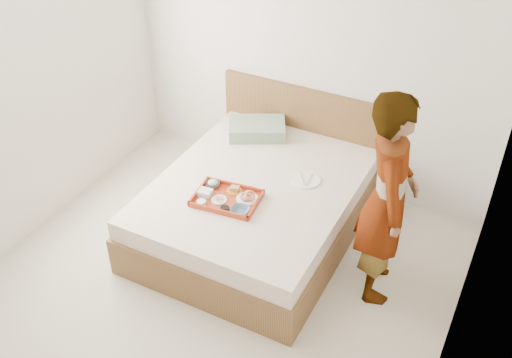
{
  "coord_description": "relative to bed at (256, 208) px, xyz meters",
  "views": [
    {
      "loc": [
        1.82,
        -2.51,
        3.47
      ],
      "look_at": [
        0.04,
        0.9,
        0.65
      ],
      "focal_mm": 41.75,
      "sensor_mm": 36.0,
      "label": 1
    }
  ],
  "objects": [
    {
      "name": "wall_back",
      "position": [
        0.01,
        1.0,
        1.04
      ],
      "size": [
        3.5,
        0.01,
        2.6
      ],
      "primitive_type": "cube",
      "color": "silver",
      "rests_on": "ground"
    },
    {
      "name": "wall_right",
      "position": [
        1.76,
        -1.0,
        1.04
      ],
      "size": [
        0.01,
        4.0,
        2.6
      ],
      "primitive_type": "cube",
      "color": "silver",
      "rests_on": "ground"
    },
    {
      "name": "headboard",
      "position": [
        0.0,
        0.97,
        0.21
      ],
      "size": [
        1.65,
        0.06,
        0.95
      ],
      "primitive_type": "cube",
      "color": "brown",
      "rests_on": "ground"
    },
    {
      "name": "bread_plate",
      "position": [
        -0.09,
        -0.2,
        0.28
      ],
      "size": [
        0.14,
        0.14,
        0.01
      ],
      "primitive_type": "cylinder",
      "rotation": [
        0.0,
        0.0,
        0.11
      ],
      "color": "orange",
      "rests_on": "tray"
    },
    {
      "name": "meat_plate",
      "position": [
        -0.15,
        -0.36,
        0.28
      ],
      "size": [
        0.14,
        0.14,
        0.01
      ],
      "primitive_type": "cylinder",
      "rotation": [
        0.0,
        0.0,
        0.11
      ],
      "color": "white",
      "rests_on": "tray"
    },
    {
      "name": "plastic_tub",
      "position": [
        -0.28,
        -0.35,
        0.3
      ],
      "size": [
        0.12,
        0.1,
        0.05
      ],
      "primitive_type": "cube",
      "rotation": [
        0.0,
        0.0,
        0.11
      ],
      "color": "silver",
      "rests_on": "tray"
    },
    {
      "name": "person",
      "position": [
        1.12,
        -0.13,
        0.59
      ],
      "size": [
        0.59,
        0.72,
        1.71
      ],
      "primitive_type": "imported",
      "rotation": [
        0.0,
        0.0,
        1.91
      ],
      "color": "white",
      "rests_on": "ground"
    },
    {
      "name": "dinner_plate",
      "position": [
        0.35,
        0.22,
        0.27
      ],
      "size": [
        0.31,
        0.31,
        0.01
      ],
      "primitive_type": "cylinder",
      "rotation": [
        0.0,
        0.0,
        0.27
      ],
      "color": "white",
      "rests_on": "bed"
    },
    {
      "name": "salad_bowl",
      "position": [
        -0.28,
        -0.22,
        0.3
      ],
      "size": [
        0.12,
        0.12,
        0.04
      ],
      "primitive_type": "imported",
      "rotation": [
        0.0,
        0.0,
        0.11
      ],
      "color": "#172A4E",
      "rests_on": "tray"
    },
    {
      "name": "cheese_round",
      "position": [
        -0.25,
        -0.46,
        0.29
      ],
      "size": [
        0.08,
        0.08,
        0.03
      ],
      "primitive_type": "cylinder",
      "rotation": [
        0.0,
        0.0,
        0.11
      ],
      "color": "white",
      "rests_on": "tray"
    },
    {
      "name": "prawn_plate",
      "position": [
        0.05,
        -0.25,
        0.28
      ],
      "size": [
        0.2,
        0.2,
        0.01
      ],
      "primitive_type": "cylinder",
      "rotation": [
        0.0,
        0.0,
        0.11
      ],
      "color": "white",
      "rests_on": "tray"
    },
    {
      "name": "pillow",
      "position": [
        -0.34,
        0.67,
        0.33
      ],
      "size": [
        0.61,
        0.54,
        0.12
      ],
      "primitive_type": "cube",
      "rotation": [
        0.0,
        0.0,
        0.48
      ],
      "color": "gray",
      "rests_on": "bed"
    },
    {
      "name": "navy_bowl_big",
      "position": [
        0.08,
        -0.42,
        0.3
      ],
      "size": [
        0.16,
        0.16,
        0.04
      ],
      "primitive_type": "imported",
      "rotation": [
        0.0,
        0.0,
        0.11
      ],
      "color": "#172A4E",
      "rests_on": "tray"
    },
    {
      "name": "bed",
      "position": [
        0.0,
        0.0,
        0.0
      ],
      "size": [
        1.65,
        2.0,
        0.53
      ],
      "primitive_type": "cube",
      "color": "brown",
      "rests_on": "ground"
    },
    {
      "name": "sauce_dish",
      "position": [
        -0.04,
        -0.45,
        0.29
      ],
      "size": [
        0.08,
        0.08,
        0.03
      ],
      "primitive_type": "cylinder",
      "rotation": [
        0.0,
        0.0,
        0.11
      ],
      "color": "black",
      "rests_on": "tray"
    },
    {
      "name": "ground",
      "position": [
        0.01,
        -1.0,
        -0.27
      ],
      "size": [
        3.5,
        4.0,
        0.01
      ],
      "primitive_type": "cube",
      "color": "beige",
      "rests_on": "ground"
    },
    {
      "name": "tray",
      "position": [
        -0.1,
        -0.32,
        0.29
      ],
      "size": [
        0.55,
        0.43,
        0.05
      ],
      "primitive_type": "cube",
      "rotation": [
        0.0,
        0.0,
        0.11
      ],
      "color": "#AC230E",
      "rests_on": "bed"
    }
  ]
}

